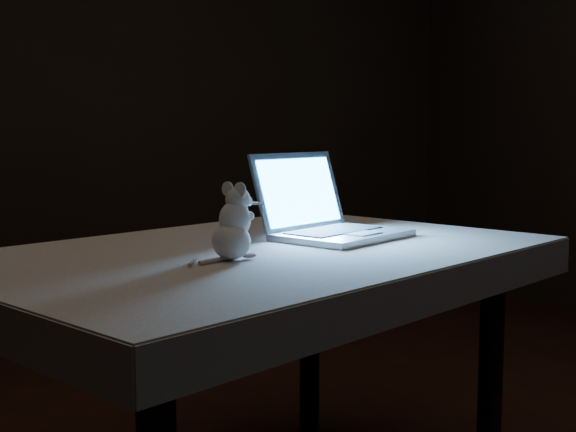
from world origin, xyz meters
name	(u,v)px	position (x,y,z in m)	size (l,w,h in m)	color
back_wall	(86,65)	(0.00, 2.50, 1.30)	(4.50, 0.04, 2.60)	black
table	(259,391)	(-0.16, -0.08, 0.34)	(1.27, 0.81, 0.68)	black
tablecloth	(267,270)	(-0.16, -0.13, 0.64)	(1.36, 0.90, 0.09)	beige
laptop	(343,195)	(0.10, -0.03, 0.80)	(0.33, 0.29, 0.22)	#B7B6BB
plush_mouse	(231,222)	(-0.28, -0.20, 0.77)	(0.12, 0.12, 0.16)	white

